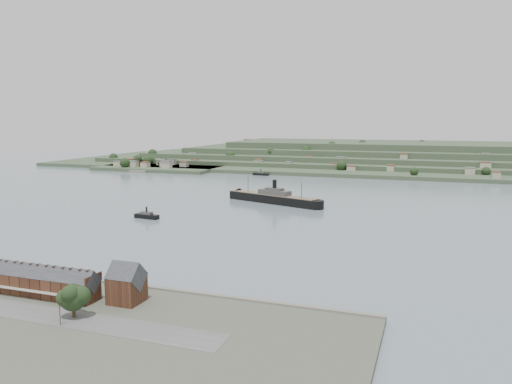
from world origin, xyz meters
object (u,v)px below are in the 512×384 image
(terrace_row, at_px, (28,280))
(fig_tree, at_px, (73,297))
(gabled_building, at_px, (127,284))
(tugboat, at_px, (147,216))
(steamship, at_px, (270,198))

(terrace_row, distance_m, fig_tree, 32.57)
(gabled_building, distance_m, fig_tree, 18.55)
(tugboat, xyz_separation_m, fig_tree, (67.64, -150.16, 6.77))
(steamship, height_order, tugboat, steamship)
(fig_tree, bearing_deg, gabled_building, 65.67)
(terrace_row, distance_m, tugboat, 142.48)
(gabled_building, xyz_separation_m, tugboat, (-75.29, 133.26, -6.35))
(tugboat, bearing_deg, terrace_row, -74.61)
(steamship, distance_m, fig_tree, 233.69)
(steamship, xyz_separation_m, fig_tree, (12.30, -233.31, 4.69))
(terrace_row, relative_size, steamship, 0.66)
(gabled_building, bearing_deg, tugboat, 119.46)
(steamship, bearing_deg, fig_tree, -86.98)
(fig_tree, bearing_deg, terrace_row, 156.67)
(tugboat, height_order, fig_tree, fig_tree)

